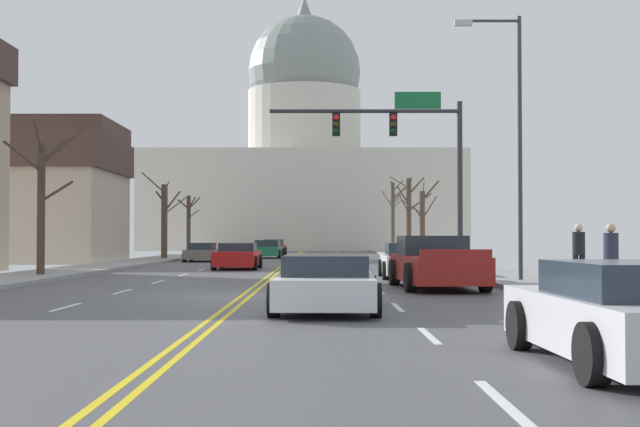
{
  "coord_description": "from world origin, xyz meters",
  "views": [
    {
      "loc": [
        1.87,
        -21.45,
        1.48
      ],
      "look_at": [
        1.97,
        28.11,
        2.85
      ],
      "focal_mm": 48.27,
      "sensor_mm": 36.0,
      "label": 1
    }
  ],
  "objects_px": {
    "street_lamp_right": "(510,125)",
    "sedan_near_02": "(325,284)",
    "pickup_truck_near_01": "(434,264)",
    "sedan_oncoming_00": "(236,257)",
    "sedan_near_00": "(407,261)",
    "sedan_near_03": "(625,315)",
    "pedestrian_01": "(609,255)",
    "sedan_oncoming_01": "(200,253)",
    "signal_gantry": "(406,143)",
    "sedan_oncoming_02": "(266,249)",
    "sedan_oncoming_03": "(272,247)",
    "bicycle_parked": "(636,289)",
    "pedestrian_00": "(577,251)"
  },
  "relations": [
    {
      "from": "street_lamp_right",
      "to": "sedan_near_02",
      "type": "height_order",
      "value": "street_lamp_right"
    },
    {
      "from": "pickup_truck_near_01",
      "to": "sedan_oncoming_00",
      "type": "relative_size",
      "value": 1.28
    },
    {
      "from": "sedan_near_00",
      "to": "sedan_near_03",
      "type": "height_order",
      "value": "sedan_near_00"
    },
    {
      "from": "sedan_oncoming_00",
      "to": "pedestrian_01",
      "type": "xyz_separation_m",
      "value": [
        10.61,
        -19.84,
        0.49
      ]
    },
    {
      "from": "sedan_oncoming_01",
      "to": "sedan_near_03",
      "type": "bearing_deg",
      "value": -75.89
    },
    {
      "from": "sedan_near_03",
      "to": "sedan_near_00",
      "type": "bearing_deg",
      "value": 90.75
    },
    {
      "from": "sedan_near_02",
      "to": "sedan_oncoming_01",
      "type": "relative_size",
      "value": 1.08
    },
    {
      "from": "pedestrian_01",
      "to": "sedan_near_02",
      "type": "bearing_deg",
      "value": -157.38
    },
    {
      "from": "signal_gantry",
      "to": "sedan_oncoming_02",
      "type": "distance_m",
      "value": 27.8
    },
    {
      "from": "sedan_oncoming_01",
      "to": "sedan_oncoming_03",
      "type": "bearing_deg",
      "value": 80.59
    },
    {
      "from": "sedan_near_02",
      "to": "sedan_oncoming_00",
      "type": "relative_size",
      "value": 1.05
    },
    {
      "from": "sedan_oncoming_02",
      "to": "sedan_oncoming_00",
      "type": "bearing_deg",
      "value": -90.17
    },
    {
      "from": "pickup_truck_near_01",
      "to": "bicycle_parked",
      "type": "height_order",
      "value": "pickup_truck_near_01"
    },
    {
      "from": "sedan_near_03",
      "to": "sedan_oncoming_03",
      "type": "distance_m",
      "value": 63.38
    },
    {
      "from": "sedan_near_02",
      "to": "sedan_oncoming_03",
      "type": "height_order",
      "value": "sedan_oncoming_03"
    },
    {
      "from": "sedan_oncoming_02",
      "to": "pickup_truck_near_01",
      "type": "bearing_deg",
      "value": -78.99
    },
    {
      "from": "sedan_oncoming_02",
      "to": "pedestrian_00",
      "type": "height_order",
      "value": "pedestrian_00"
    },
    {
      "from": "signal_gantry",
      "to": "pickup_truck_near_01",
      "type": "height_order",
      "value": "signal_gantry"
    },
    {
      "from": "sedan_oncoming_00",
      "to": "bicycle_parked",
      "type": "xyz_separation_m",
      "value": [
        9.9,
        -23.47,
        -0.09
      ]
    },
    {
      "from": "sedan_near_00",
      "to": "sedan_oncoming_02",
      "type": "relative_size",
      "value": 1.02
    },
    {
      "from": "signal_gantry",
      "to": "sedan_near_02",
      "type": "bearing_deg",
      "value": -100.97
    },
    {
      "from": "signal_gantry",
      "to": "sedan_oncoming_00",
      "type": "relative_size",
      "value": 1.75
    },
    {
      "from": "sedan_oncoming_02",
      "to": "pedestrian_00",
      "type": "xyz_separation_m",
      "value": [
        10.87,
        -37.9,
        0.49
      ]
    },
    {
      "from": "sedan_oncoming_03",
      "to": "pedestrian_01",
      "type": "bearing_deg",
      "value": -78.55
    },
    {
      "from": "street_lamp_right",
      "to": "sedan_oncoming_00",
      "type": "distance_m",
      "value": 16.75
    },
    {
      "from": "sedan_near_03",
      "to": "pickup_truck_near_01",
      "type": "bearing_deg",
      "value": 90.62
    },
    {
      "from": "pedestrian_00",
      "to": "pickup_truck_near_01",
      "type": "bearing_deg",
      "value": 160.62
    },
    {
      "from": "sedan_oncoming_02",
      "to": "pedestrian_01",
      "type": "distance_m",
      "value": 42.79
    },
    {
      "from": "sedan_oncoming_02",
      "to": "bicycle_parked",
      "type": "xyz_separation_m",
      "value": [
        9.83,
        -45.1,
        -0.12
      ]
    },
    {
      "from": "pickup_truck_near_01",
      "to": "sedan_near_02",
      "type": "bearing_deg",
      "value": -112.88
    },
    {
      "from": "street_lamp_right",
      "to": "sedan_oncoming_01",
      "type": "xyz_separation_m",
      "value": [
        -13.32,
        25.58,
        -4.51
      ]
    },
    {
      "from": "sedan_oncoming_03",
      "to": "bicycle_parked",
      "type": "bearing_deg",
      "value": -79.97
    },
    {
      "from": "sedan_near_00",
      "to": "pedestrian_01",
      "type": "xyz_separation_m",
      "value": [
        3.54,
        -11.18,
        0.46
      ]
    },
    {
      "from": "sedan_near_03",
      "to": "pedestrian_01",
      "type": "distance_m",
      "value": 10.66
    },
    {
      "from": "street_lamp_right",
      "to": "sedan_oncoming_02",
      "type": "bearing_deg",
      "value": 105.97
    },
    {
      "from": "pickup_truck_near_01",
      "to": "sedan_oncoming_03",
      "type": "distance_m",
      "value": 48.46
    },
    {
      "from": "sedan_oncoming_03",
      "to": "bicycle_parked",
      "type": "height_order",
      "value": "sedan_oncoming_03"
    },
    {
      "from": "street_lamp_right",
      "to": "sedan_oncoming_00",
      "type": "xyz_separation_m",
      "value": [
        -9.9,
        12.75,
        -4.47
      ]
    },
    {
      "from": "signal_gantry",
      "to": "sedan_near_02",
      "type": "xyz_separation_m",
      "value": [
        -3.46,
        -17.85,
        -4.8
      ]
    },
    {
      "from": "pedestrian_00",
      "to": "sedan_near_02",
      "type": "bearing_deg",
      "value": -137.75
    },
    {
      "from": "sedan_near_02",
      "to": "pedestrian_00",
      "type": "distance_m",
      "value": 9.45
    },
    {
      "from": "pickup_truck_near_01",
      "to": "sedan_oncoming_03",
      "type": "xyz_separation_m",
      "value": [
        -7.27,
        47.92,
        -0.08
      ]
    },
    {
      "from": "sedan_near_03",
      "to": "pedestrian_01",
      "type": "height_order",
      "value": "pedestrian_01"
    },
    {
      "from": "pedestrian_00",
      "to": "sedan_near_03",
      "type": "bearing_deg",
      "value": -104.66
    },
    {
      "from": "signal_gantry",
      "to": "bicycle_parked",
      "type": "relative_size",
      "value": 4.47
    },
    {
      "from": "sedan_near_00",
      "to": "sedan_oncoming_02",
      "type": "xyz_separation_m",
      "value": [
        -7.0,
        30.29,
        0.0
      ]
    },
    {
      "from": "sedan_oncoming_03",
      "to": "bicycle_parked",
      "type": "distance_m",
      "value": 57.31
    },
    {
      "from": "sedan_oncoming_00",
      "to": "sedan_near_03",
      "type": "bearing_deg",
      "value": -76.24
    },
    {
      "from": "pickup_truck_near_01",
      "to": "pedestrian_01",
      "type": "bearing_deg",
      "value": -54.96
    },
    {
      "from": "sedan_near_00",
      "to": "bicycle_parked",
      "type": "bearing_deg",
      "value": -79.18
    }
  ]
}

